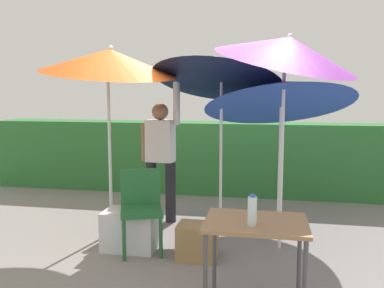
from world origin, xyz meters
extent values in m
plane|color=gray|center=(0.00, 0.00, 0.00)|extent=(24.00, 24.00, 0.00)
cube|color=#2D7033|center=(0.00, 2.33, 0.62)|extent=(8.00, 0.70, 1.23)
cylinder|color=silver|center=(-0.95, -0.04, 0.98)|extent=(0.04, 0.04, 1.97)
cone|color=#EA5919|center=(-0.93, -0.02, 2.11)|extent=(1.66, 1.64, 0.65)
sphere|color=silver|center=(-0.92, -0.01, 2.27)|extent=(0.05, 0.05, 0.05)
cylinder|color=silver|center=(1.08, 0.56, 0.78)|extent=(0.04, 0.04, 1.57)
cone|color=blue|center=(1.04, 0.55, 1.72)|extent=(1.92, 1.87, 1.01)
sphere|color=silver|center=(0.99, 0.53, 1.90)|extent=(0.05, 0.05, 0.05)
cylinder|color=silver|center=(0.35, 0.39, 0.94)|extent=(0.04, 0.04, 1.87)
cone|color=#19234C|center=(0.31, 0.40, 2.01)|extent=(1.67, 1.63, 0.88)
sphere|color=silver|center=(0.27, 0.41, 2.16)|extent=(0.05, 0.05, 0.05)
cylinder|color=silver|center=(1.08, -0.14, 1.03)|extent=(0.04, 0.04, 2.06)
cone|color=purple|center=(1.11, -0.11, 2.19)|extent=(1.62, 1.55, 0.89)
sphere|color=silver|center=(1.14, -0.08, 2.34)|extent=(0.05, 0.05, 0.05)
cylinder|color=black|center=(-0.34, 0.55, 0.41)|extent=(0.14, 0.14, 0.82)
cylinder|color=black|center=(-0.62, 0.58, 0.41)|extent=(0.14, 0.14, 0.82)
cube|color=silver|center=(-0.48, 0.56, 1.10)|extent=(0.38, 0.26, 0.56)
sphere|color=#8C6647|center=(-0.48, 0.56, 1.49)|extent=(0.22, 0.22, 0.22)
cylinder|color=silver|center=(-0.25, 0.54, 1.60)|extent=(0.10, 0.10, 0.56)
cylinder|color=#8C6647|center=(-0.71, 0.59, 1.08)|extent=(0.10, 0.10, 0.52)
cylinder|color=#236633|center=(-0.51, -0.80, 0.22)|extent=(0.04, 0.04, 0.44)
cylinder|color=#236633|center=(-0.15, -0.67, 0.22)|extent=(0.04, 0.04, 0.44)
cylinder|color=#236633|center=(-0.64, -0.44, 0.22)|extent=(0.04, 0.04, 0.44)
cylinder|color=#236633|center=(-0.28, -0.31, 0.22)|extent=(0.04, 0.04, 0.44)
cube|color=#236633|center=(-0.39, -0.55, 0.47)|extent=(0.56, 0.56, 0.05)
cube|color=#236633|center=(-0.46, -0.36, 0.69)|extent=(0.43, 0.19, 0.40)
cube|color=silver|center=(-0.55, -0.48, 0.22)|extent=(0.58, 0.39, 0.44)
cube|color=#9E7A4C|center=(0.23, -0.59, 0.18)|extent=(0.41, 0.33, 0.37)
cylinder|color=#4C4C51|center=(1.21, -1.23, 0.35)|extent=(0.04, 0.04, 0.70)
cylinder|color=#4C4C51|center=(0.49, -1.23, 0.35)|extent=(0.04, 0.04, 0.70)
cylinder|color=#4C4C51|center=(1.21, -1.75, 0.35)|extent=(0.04, 0.04, 0.70)
cylinder|color=#4C4C51|center=(0.49, -1.75, 0.35)|extent=(0.04, 0.04, 0.70)
cube|color=#99724C|center=(0.85, -1.49, 0.72)|extent=(0.80, 0.60, 0.03)
cylinder|color=silver|center=(0.83, -1.60, 0.84)|extent=(0.07, 0.07, 0.22)
cylinder|color=#2D60B7|center=(0.83, -1.60, 0.96)|extent=(0.04, 0.04, 0.02)
camera|label=1|loc=(0.93, -4.56, 1.71)|focal=37.38mm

